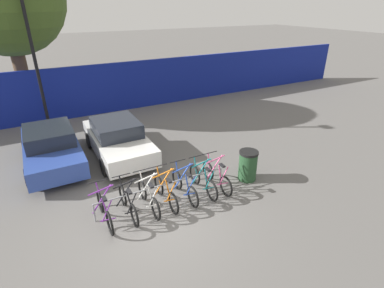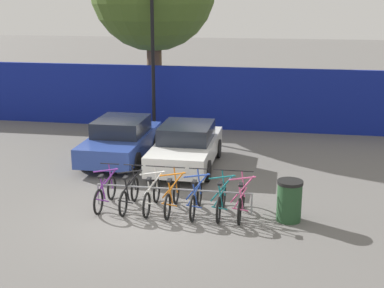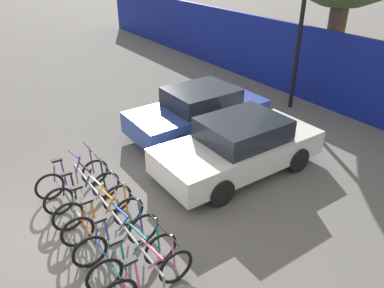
# 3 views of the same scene
# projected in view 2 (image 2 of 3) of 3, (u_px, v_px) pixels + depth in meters

# --- Properties ---
(ground_plane) EXTENTS (120.00, 120.00, 0.00)m
(ground_plane) POSITION_uv_depth(u_px,v_px,m) (146.00, 218.00, 13.31)
(ground_plane) COLOR #605E5B
(hoarding_wall) EXTENTS (36.00, 0.16, 2.58)m
(hoarding_wall) POSITION_uv_depth(u_px,v_px,m) (204.00, 98.00, 21.98)
(hoarding_wall) COLOR navy
(hoarding_wall) RESTS_ON ground
(bike_rack) EXTENTS (4.10, 0.04, 0.57)m
(bike_rack) POSITION_uv_depth(u_px,v_px,m) (173.00, 191.00, 13.73)
(bike_rack) COLOR gray
(bike_rack) RESTS_ON ground
(bicycle_purple) EXTENTS (0.68, 1.71, 1.05)m
(bicycle_purple) POSITION_uv_depth(u_px,v_px,m) (105.00, 193.00, 13.92)
(bicycle_purple) COLOR black
(bicycle_purple) RESTS_ON ground
(bicycle_black) EXTENTS (0.68, 1.71, 1.05)m
(bicycle_black) POSITION_uv_depth(u_px,v_px,m) (129.00, 195.00, 13.81)
(bicycle_black) COLOR black
(bicycle_black) RESTS_ON ground
(bicycle_white) EXTENTS (0.68, 1.71, 1.05)m
(bicycle_white) POSITION_uv_depth(u_px,v_px,m) (152.00, 196.00, 13.70)
(bicycle_white) COLOR black
(bicycle_white) RESTS_ON ground
(bicycle_orange) EXTENTS (0.68, 1.71, 1.05)m
(bicycle_orange) POSITION_uv_depth(u_px,v_px,m) (172.00, 197.00, 13.62)
(bicycle_orange) COLOR black
(bicycle_orange) RESTS_ON ground
(bicycle_blue) EXTENTS (0.68, 1.71, 1.05)m
(bicycle_blue) POSITION_uv_depth(u_px,v_px,m) (196.00, 199.00, 13.51)
(bicycle_blue) COLOR black
(bicycle_blue) RESTS_ON ground
(bicycle_teal) EXTENTS (0.68, 1.71, 1.05)m
(bicycle_teal) POSITION_uv_depth(u_px,v_px,m) (221.00, 201.00, 13.40)
(bicycle_teal) COLOR black
(bicycle_teal) RESTS_ON ground
(bicycle_pink) EXTENTS (0.68, 1.71, 1.05)m
(bicycle_pink) POSITION_uv_depth(u_px,v_px,m) (241.00, 202.00, 13.32)
(bicycle_pink) COLOR black
(bicycle_pink) RESTS_ON ground
(car_blue) EXTENTS (1.91, 4.17, 1.40)m
(car_blue) POSITION_uv_depth(u_px,v_px,m) (121.00, 140.00, 17.90)
(car_blue) COLOR #2D479E
(car_blue) RESTS_ON ground
(car_white) EXTENTS (1.91, 4.22, 1.40)m
(car_white) POSITION_uv_depth(u_px,v_px,m) (186.00, 146.00, 17.11)
(car_white) COLOR silver
(car_white) RESTS_ON ground
(lamp_post) EXTENTS (0.24, 0.44, 7.72)m
(lamp_post) POSITION_uv_depth(u_px,v_px,m) (152.00, 26.00, 20.57)
(lamp_post) COLOR black
(lamp_post) RESTS_ON ground
(trash_bin) EXTENTS (0.63, 0.63, 1.03)m
(trash_bin) POSITION_uv_depth(u_px,v_px,m) (289.00, 201.00, 13.01)
(trash_bin) COLOR #234728
(trash_bin) RESTS_ON ground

